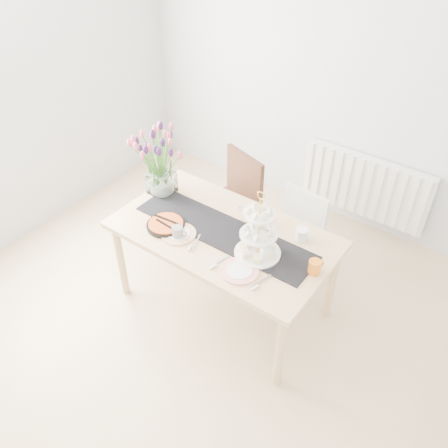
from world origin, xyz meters
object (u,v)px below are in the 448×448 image
Objects in this scene: tart_tin at (166,225)px; chair_brown at (234,197)px; radiator at (365,186)px; dining_table at (223,240)px; cake_stand at (258,239)px; teapot at (253,213)px; mug_orange at (315,267)px; chair_white at (296,232)px; plate_right at (239,271)px; cream_jug at (302,234)px; tulip_vase at (159,153)px; mug_grey at (178,232)px; plate_left at (179,234)px; mug_white at (267,252)px.

chair_brown is at bearing 89.23° from tart_tin.
radiator is 1.68m from dining_table.
cake_stand is at bearing -94.47° from radiator.
teapot is 0.65m from mug_orange.
chair_brown is 0.64m from chair_white.
plate_right is (0.32, -0.26, 0.08)m from dining_table.
cream_jug reaches higher than plate_right.
tulip_vase is 0.66m from mug_grey.
plate_left is at bearing -142.49° from cream_jug.
mug_white reaches higher than plate_left.
chair_brown reaches higher than dining_table.
tart_tin is (-0.38, -0.20, 0.09)m from dining_table.
cream_jug is at bearing -88.53° from radiator.
plate_right is (0.70, -0.07, -0.01)m from tart_tin.
radiator is 1.96m from plate_left.
cake_stand is 1.64× the size of tart_tin.
chair_white reaches higher than tart_tin.
teapot reaches higher than dining_table.
radiator is 0.75× the size of dining_table.
tart_tin is at bearing -147.49° from cream_jug.
dining_table is 0.33m from plate_left.
mug_orange is (0.72, 0.02, 0.13)m from dining_table.
chair_white is 1.05m from mug_grey.
plate_left is 0.99× the size of plate_right.
tulip_vase is at bearing 135.06° from tart_tin.
teapot reaches higher than mug_white.
mug_orange is (0.39, 0.07, -0.08)m from cake_stand.
mug_orange is at bearing 10.03° from cake_stand.
chair_brown reaches higher than mug_white.
chair_brown is (-0.82, -0.95, 0.08)m from radiator.
cream_jug reaches higher than tart_tin.
mug_grey is (-0.55, -0.18, -0.09)m from cake_stand.
cake_stand reaches higher than chair_brown.
chair_white is at bearing 66.39° from dining_table.
cream_jug is (0.16, 0.31, -0.09)m from cake_stand.
teapot is at bearing -24.98° from chair_brown.
teapot is at bearing 7.95° from tulip_vase.
mug_grey is at bearing -167.97° from mug_white.
mug_grey is at bearing -37.35° from tulip_vase.
mug_orange reaches higher than cream_jug.
cream_jug is at bearing -7.46° from chair_brown.
radiator is 2.58× the size of cake_stand.
cake_stand is (0.69, -0.70, 0.35)m from chair_brown.
dining_table is at bearing 28.02° from mug_grey.
dining_table is 0.83m from tulip_vase.
chair_white is 1.27m from tulip_vase.
teapot is 0.95× the size of plate_right.
tart_tin is 3.03× the size of mug_grey.
plate_right is at bearing -102.95° from cream_jug.
radiator is at bearing 52.28° from tulip_vase.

